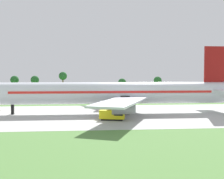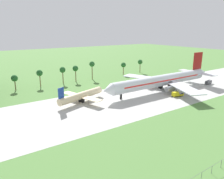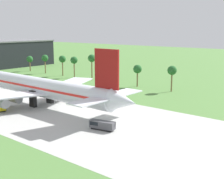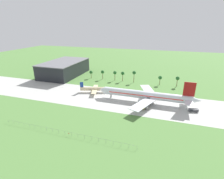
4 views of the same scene
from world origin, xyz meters
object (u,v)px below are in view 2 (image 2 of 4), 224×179
Objects in this scene: baggage_tug at (178,94)px; regional_aircraft at (81,96)px; jet_airliner at (164,80)px; catering_van at (208,82)px.

regional_aircraft is at bearing 156.26° from baggage_tug.
regional_aircraft is 48.41m from baggage_tug.
jet_airliner reaches higher than catering_van.
catering_van is (79.79, -13.43, -1.88)m from regional_aircraft.
baggage_tug is (-2.60, -12.36, -4.39)m from jet_airliner.
baggage_tug is at bearing -170.35° from catering_van.
baggage_tug is at bearing -23.74° from regional_aircraft.
jet_airliner is 13.37m from baggage_tug.
regional_aircraft is (-46.88, 7.11, -2.62)m from jet_airliner.
regional_aircraft is at bearing 171.37° from jet_airliner.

